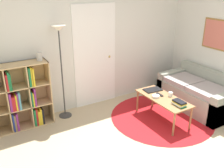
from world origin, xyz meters
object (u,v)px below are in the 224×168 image
at_px(laptop, 153,90).
at_px(bowl, 156,96).
at_px(couch, 199,94).
at_px(vase_on_shelf, 39,57).
at_px(cup, 170,94).
at_px(bookshelf, 15,99).
at_px(coffee_table, 163,100).
at_px(floor_lamp, 60,44).

distance_m(laptop, bowl, 0.31).
height_order(couch, vase_on_shelf, vase_on_shelf).
distance_m(laptop, cup, 0.39).
bearing_deg(bookshelf, vase_on_shelf, -0.55).
xyz_separation_m(coffee_table, cup, (0.15, -0.02, 0.09)).
height_order(bookshelf, couch, bookshelf).
distance_m(bookshelf, vase_on_shelf, 0.85).
xyz_separation_m(bowl, vase_on_shelf, (-1.77, 1.00, 0.76)).
bearing_deg(vase_on_shelf, floor_lamp, -4.13).
xyz_separation_m(coffee_table, vase_on_shelf, (-1.88, 1.08, 0.83)).
distance_m(coffee_table, cup, 0.17).
height_order(bookshelf, vase_on_shelf, vase_on_shelf).
height_order(laptop, vase_on_shelf, vase_on_shelf).
distance_m(floor_lamp, coffee_table, 2.10).
distance_m(bookshelf, couch, 3.55).
xyz_separation_m(floor_lamp, bowl, (1.40, -0.98, -0.94)).
height_order(coffee_table, vase_on_shelf, vase_on_shelf).
xyz_separation_m(bookshelf, cup, (2.52, -1.11, -0.05)).
relative_size(bookshelf, laptop, 3.29).
height_order(laptop, cup, cup).
height_order(couch, laptop, couch).
bearing_deg(vase_on_shelf, bowl, -29.61).
height_order(bookshelf, laptop, bookshelf).
height_order(floor_lamp, cup, floor_lamp).
bearing_deg(bowl, floor_lamp, 145.10).
distance_m(floor_lamp, vase_on_shelf, 0.41).
bearing_deg(laptop, cup, -74.18).
height_order(floor_lamp, couch, floor_lamp).
distance_m(floor_lamp, couch, 2.95).
distance_m(couch, coffee_table, 1.02).
bearing_deg(couch, coffee_table, -178.19).
xyz_separation_m(couch, vase_on_shelf, (-2.89, 1.05, 0.95)).
relative_size(bookshelf, cup, 14.54).
distance_m(bookshelf, cup, 2.75).
bearing_deg(couch, bookshelf, 162.64).
xyz_separation_m(couch, cup, (-0.86, -0.06, 0.21)).
height_order(floor_lamp, coffee_table, floor_lamp).
bearing_deg(bowl, coffee_table, -35.28).
bearing_deg(coffee_table, floor_lamp, 145.07).
distance_m(coffee_table, vase_on_shelf, 2.32).
bearing_deg(floor_lamp, vase_on_shelf, 175.87).
bearing_deg(coffee_table, bookshelf, 155.35).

